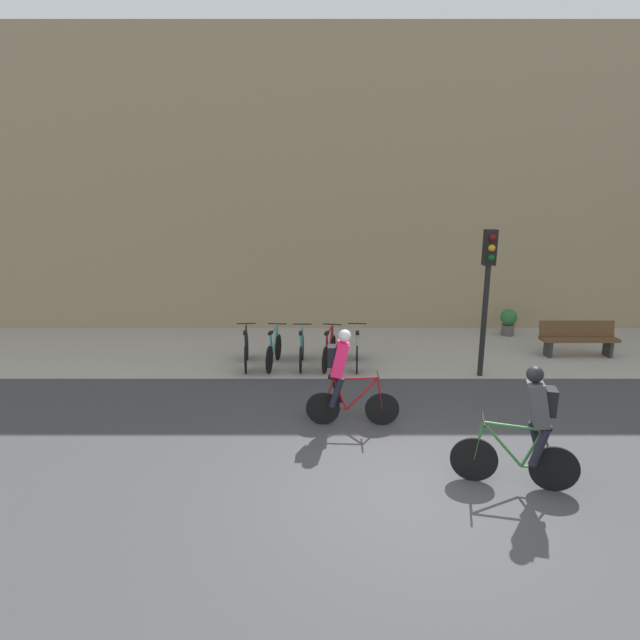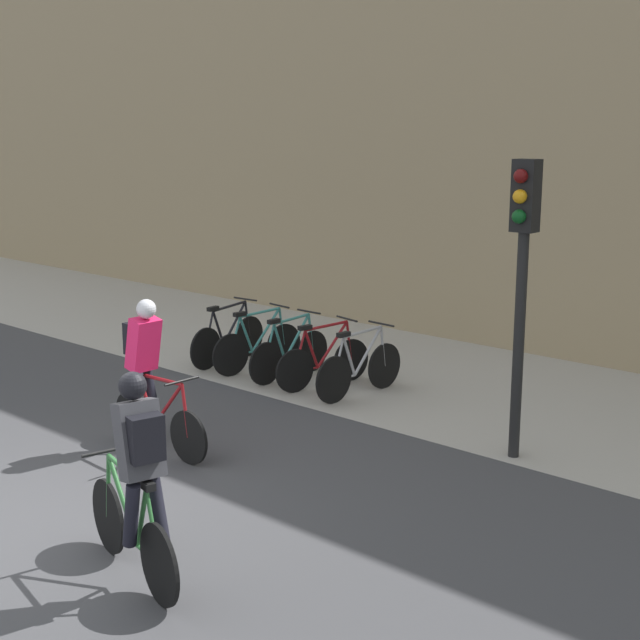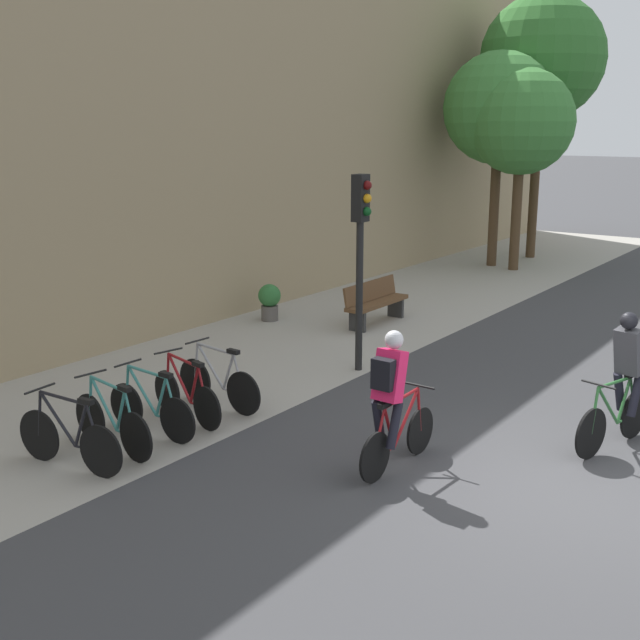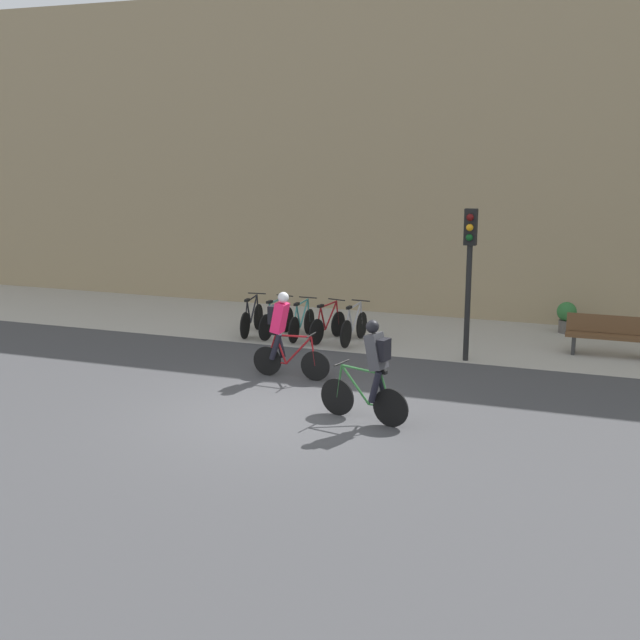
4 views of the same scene
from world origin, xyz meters
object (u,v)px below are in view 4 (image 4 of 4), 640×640
Objects in this scene: cyclist_pink at (282,331)px; cyclist_grey at (373,368)px; parked_bike_0 at (252,319)px; bench at (611,335)px; parked_bike_1 at (276,321)px; traffic_light_pole at (469,256)px; parked_bike_3 at (327,325)px; potted_plant at (566,316)px; parked_bike_4 at (354,327)px; parked_bike_2 at (302,323)px.

cyclist_pink is 3.16m from cyclist_grey.
bench is at bearing 5.57° from parked_bike_0.
cyclist_grey is 1.08× the size of parked_bike_1.
parked_bike_1 is at bearing 171.89° from traffic_light_pole.
bench is (7.66, 0.81, 0.09)m from parked_bike_1.
parked_bike_0 is at bearing 172.87° from traffic_light_pole.
parked_bike_0 is 1.98m from parked_bike_3.
parked_bike_0 is at bearing -159.06° from potted_plant.
potted_plant is (4.63, 2.78, 0.04)m from parked_bike_4.
traffic_light_pole is (5.39, -0.67, 1.89)m from parked_bike_0.
parked_bike_4 reaches higher than parked_bike_2.
parked_bike_3 is at bearing 93.12° from cyclist_pink.
parked_bike_0 is 2.14× the size of potted_plant.
parked_bike_1 is 0.66m from parked_bike_2.
potted_plant is (1.88, 3.46, -1.84)m from traffic_light_pole.
parked_bike_4 is (0.49, 3.19, -0.55)m from cyclist_pink.
cyclist_grey is at bearing -63.09° from parked_bike_3.
traffic_light_pole reaches higher than parked_bike_1.
parked_bike_2 is 4.54m from traffic_light_pole.
cyclist_grey is 6.16m from parked_bike_2.
bench is at bearing 6.04° from parked_bike_1.
parked_bike_4 reaches higher than parked_bike_3.
bench is at bearing 32.98° from cyclist_pink.
parked_bike_0 reaches higher than parked_bike_3.
parked_bike_2 is (0.66, 0.00, -0.01)m from parked_bike_1.
parked_bike_0 reaches higher than bench.
parked_bike_0 is at bearing 180.00° from parked_bike_3.
parked_bike_4 is 0.87× the size of bench.
parked_bike_1 is 7.18m from potted_plant.
parked_bike_0 is at bearing -180.00° from parked_bike_2.
parked_bike_2 is at bearing 179.99° from parked_bike_3.
parked_bike_3 is (1.98, -0.00, -0.01)m from parked_bike_0.
traffic_light_pole reaches higher than parked_bike_0.
bench reaches higher than potted_plant.
cyclist_grey reaches higher than parked_bike_1.
parked_bike_4 reaches higher than potted_plant.
bench is at bearing 7.29° from parked_bike_3.
cyclist_pink is 1.06× the size of parked_bike_1.
cyclist_grey is at bearing -121.78° from bench.
traffic_light_pole is (4.07, -0.67, 1.90)m from parked_bike_2.
bench is 2.23m from potted_plant.
cyclist_grey is 0.93× the size of bench.
bench is at bearing -62.16° from potted_plant.
cyclist_pink reaches higher than potted_plant.
cyclist_pink reaches higher than parked_bike_1.
parked_bike_0 is at bearing 180.00° from parked_bike_4.
cyclist_grey is 1.12× the size of parked_bike_3.
cyclist_grey is at bearing -69.20° from parked_bike_4.
cyclist_grey is 2.27× the size of potted_plant.
bench is (3.71, 5.99, -0.47)m from cyclist_grey.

